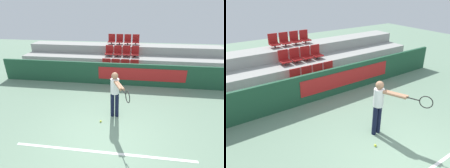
{
  "view_description": "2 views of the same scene",
  "coord_description": "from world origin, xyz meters",
  "views": [
    {
      "loc": [
        0.71,
        -3.96,
        3.56
      ],
      "look_at": [
        -0.08,
        2.01,
        0.86
      ],
      "focal_mm": 28.0,
      "sensor_mm": 36.0,
      "label": 1
    },
    {
      "loc": [
        -3.69,
        -2.47,
        3.91
      ],
      "look_at": [
        -0.29,
        2.53,
        1.16
      ],
      "focal_mm": 35.0,
      "sensor_mm": 36.0,
      "label": 2
    }
  ],
  "objects": [
    {
      "name": "ground_plane",
      "position": [
        0.0,
        0.0,
        0.0
      ],
      "size": [
        30.0,
        30.0,
        0.0
      ],
      "primitive_type": "plane",
      "color": "gray"
    },
    {
      "name": "tennis_player",
      "position": [
        0.15,
        1.12,
        1.0
      ],
      "size": [
        0.69,
        1.39,
        1.63
      ],
      "rotation": [
        0.0,
        0.0,
        0.4
      ],
      "color": "black",
      "rests_on": "ground"
    },
    {
      "name": "barrier_wall",
      "position": [
        0.03,
        3.9,
        0.55
      ],
      "size": [
        11.84,
        0.14,
        1.09
      ],
      "color": "#1E4C33",
      "rests_on": "ground"
    },
    {
      "name": "stadium_chair_4",
      "position": [
        -0.74,
        5.74,
        1.19
      ],
      "size": [
        0.41,
        0.41,
        0.59
      ],
      "color": "#333333",
      "rests_on": "bleacher_tier_middle"
    },
    {
      "name": "stadium_chair_9",
      "position": [
        -0.25,
        6.83,
        1.66
      ],
      "size": [
        0.41,
        0.41,
        0.59
      ],
      "color": "#333333",
      "rests_on": "bleacher_tier_back"
    },
    {
      "name": "bleacher_tier_back",
      "position": [
        0.0,
        6.69,
        0.71
      ],
      "size": [
        11.44,
        1.08,
        1.41
      ],
      "color": "#9E9E99",
      "rests_on": "ground"
    },
    {
      "name": "stadium_chair_11",
      "position": [
        0.74,
        6.83,
        1.66
      ],
      "size": [
        0.41,
        0.41,
        0.59
      ],
      "color": "#333333",
      "rests_on": "bleacher_tier_back"
    },
    {
      "name": "stadium_chair_6",
      "position": [
        0.25,
        5.74,
        1.19
      ],
      "size": [
        0.41,
        0.41,
        0.59
      ],
      "color": "#333333",
      "rests_on": "bleacher_tier_middle"
    },
    {
      "name": "bleacher_tier_middle",
      "position": [
        0.0,
        5.61,
        0.47
      ],
      "size": [
        11.44,
        1.08,
        0.94
      ],
      "color": "#9E9E99",
      "rests_on": "ground"
    },
    {
      "name": "stadium_chair_3",
      "position": [
        0.74,
        4.66,
        0.72
      ],
      "size": [
        0.41,
        0.41,
        0.59
      ],
      "color": "#333333",
      "rests_on": "bleacher_tier_front"
    },
    {
      "name": "stadium_chair_0",
      "position": [
        -0.74,
        4.66,
        0.72
      ],
      "size": [
        0.41,
        0.41,
        0.59
      ],
      "color": "#333333",
      "rests_on": "bleacher_tier_front"
    },
    {
      "name": "stadium_chair_7",
      "position": [
        0.74,
        5.74,
        1.19
      ],
      "size": [
        0.41,
        0.41,
        0.59
      ],
      "color": "#333333",
      "rests_on": "bleacher_tier_middle"
    },
    {
      "name": "stadium_chair_5",
      "position": [
        -0.25,
        5.74,
        1.19
      ],
      "size": [
        0.41,
        0.41,
        0.59
      ],
      "color": "#333333",
      "rests_on": "bleacher_tier_middle"
    },
    {
      "name": "bleacher_tier_front",
      "position": [
        0.0,
        4.52,
        0.24
      ],
      "size": [
        11.44,
        1.08,
        0.47
      ],
      "color": "#9E9E99",
      "rests_on": "ground"
    },
    {
      "name": "stadium_chair_10",
      "position": [
        0.25,
        6.83,
        1.66
      ],
      "size": [
        0.41,
        0.41,
        0.59
      ],
      "color": "#333333",
      "rests_on": "bleacher_tier_back"
    },
    {
      "name": "stadium_chair_1",
      "position": [
        -0.25,
        4.66,
        0.72
      ],
      "size": [
        0.41,
        0.41,
        0.59
      ],
      "color": "#333333",
      "rests_on": "bleacher_tier_front"
    },
    {
      "name": "stadium_chair_8",
      "position": [
        -0.74,
        6.83,
        1.66
      ],
      "size": [
        0.41,
        0.41,
        0.59
      ],
      "color": "#333333",
      "rests_on": "bleacher_tier_back"
    },
    {
      "name": "stadium_chair_2",
      "position": [
        0.25,
        4.66,
        0.72
      ],
      "size": [
        0.41,
        0.41,
        0.59
      ],
      "color": "#333333",
      "rests_on": "bleacher_tier_front"
    },
    {
      "name": "tennis_ball",
      "position": [
        -0.3,
        0.76,
        0.03
      ],
      "size": [
        0.07,
        0.07,
        0.07
      ],
      "color": "#CCDB33",
      "rests_on": "ground"
    }
  ]
}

